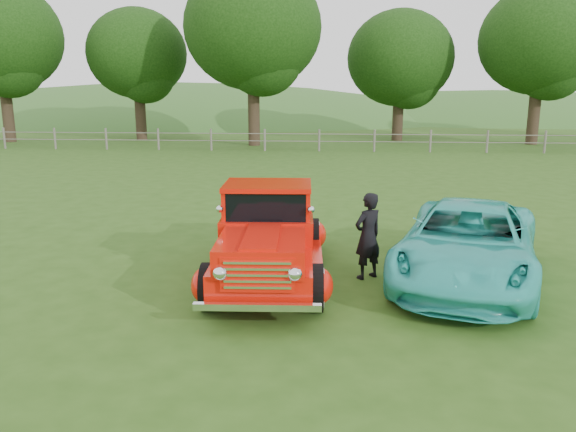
# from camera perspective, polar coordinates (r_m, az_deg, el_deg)

# --- Properties ---
(ground) EXTENTS (140.00, 140.00, 0.00)m
(ground) POSITION_cam_1_polar(r_m,az_deg,el_deg) (9.54, 0.01, -8.07)
(ground) COLOR #2A4C14
(ground) RESTS_ON ground
(distant_hills) EXTENTS (116.00, 60.00, 18.00)m
(distant_hills) POSITION_cam_1_polar(r_m,az_deg,el_deg) (68.98, 0.45, 6.28)
(distant_hills) COLOR #375F23
(distant_hills) RESTS_ON ground
(fence_line) EXTENTS (48.00, 0.12, 1.20)m
(fence_line) POSITION_cam_1_polar(r_m,az_deg,el_deg) (31.02, 3.18, 7.69)
(fence_line) COLOR #6A6459
(fence_line) RESTS_ON ground
(tree_mid_west) EXTENTS (6.40, 6.40, 8.46)m
(tree_mid_west) POSITION_cam_1_polar(r_m,az_deg,el_deg) (39.06, -15.09, 15.62)
(tree_mid_west) COLOR #322119
(tree_mid_west) RESTS_ON ground
(tree_near_west) EXTENTS (8.00, 8.00, 10.42)m
(tree_near_west) POSITION_cam_1_polar(r_m,az_deg,el_deg) (34.37, -3.60, 18.53)
(tree_near_west) COLOR #322119
(tree_near_west) RESTS_ON ground
(tree_near_east) EXTENTS (6.80, 6.80, 8.33)m
(tree_near_east) POSITION_cam_1_polar(r_m,az_deg,el_deg) (38.17, 11.34, 15.42)
(tree_near_east) COLOR #322119
(tree_near_east) RESTS_ON ground
(tree_mid_east) EXTENTS (7.20, 7.20, 9.44)m
(tree_mid_east) POSITION_cam_1_polar(r_m,az_deg,el_deg) (38.04, 24.31, 15.97)
(tree_mid_east) COLOR #322119
(tree_mid_east) RESTS_ON ground
(red_pickup) EXTENTS (2.39, 5.06, 1.78)m
(red_pickup) POSITION_cam_1_polar(r_m,az_deg,el_deg) (10.14, -2.01, -2.08)
(red_pickup) COLOR black
(red_pickup) RESTS_ON ground
(teal_sedan) EXTENTS (3.67, 5.44, 1.39)m
(teal_sedan) POSITION_cam_1_polar(r_m,az_deg,el_deg) (10.57, 17.82, -2.66)
(teal_sedan) COLOR #2FBDB1
(teal_sedan) RESTS_ON ground
(man) EXTENTS (0.69, 0.66, 1.60)m
(man) POSITION_cam_1_polar(r_m,az_deg,el_deg) (10.26, 8.11, -2.02)
(man) COLOR black
(man) RESTS_ON ground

